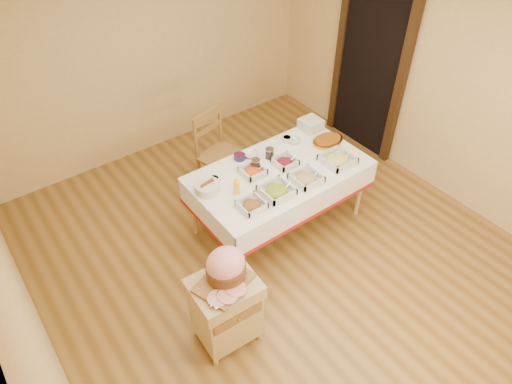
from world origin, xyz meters
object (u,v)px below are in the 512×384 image
(plate_stack, at_px, (311,124))
(preserve_jar_right, at_px, (270,154))
(ham_on_board, at_px, (226,268))
(bread_basket, at_px, (208,187))
(preserve_jar_left, at_px, (256,165))
(mustard_bottle, at_px, (237,186))
(brass_platter, at_px, (328,141))
(butcher_cart, at_px, (226,308))
(dining_table, at_px, (279,182))
(dining_chair, at_px, (219,154))

(plate_stack, bearing_deg, preserve_jar_right, -167.99)
(ham_on_board, relative_size, bread_basket, 1.82)
(preserve_jar_left, height_order, mustard_bottle, mustard_bottle)
(plate_stack, xyz_separation_m, brass_platter, (-0.03, -0.31, -0.04))
(butcher_cart, height_order, brass_platter, brass_platter)
(butcher_cart, relative_size, plate_stack, 3.35)
(bread_basket, bearing_deg, mustard_bottle, -42.58)
(dining_table, bearing_deg, ham_on_board, -146.05)
(brass_platter, bearing_deg, butcher_cart, -155.20)
(dining_table, relative_size, preserve_jar_right, 15.71)
(butcher_cart, distance_m, preserve_jar_left, 1.52)
(dining_table, bearing_deg, dining_chair, 102.17)
(dining_table, relative_size, butcher_cart, 2.42)
(butcher_cart, height_order, preserve_jar_right, preserve_jar_right)
(dining_chair, relative_size, preserve_jar_right, 8.98)
(plate_stack, bearing_deg, dining_chair, 152.94)
(dining_chair, relative_size, mustard_bottle, 5.53)
(preserve_jar_left, relative_size, mustard_bottle, 0.62)
(ham_on_board, distance_m, preserve_jar_left, 1.42)
(preserve_jar_right, relative_size, bread_basket, 0.47)
(mustard_bottle, xyz_separation_m, plate_stack, (1.32, 0.41, -0.02))
(dining_chair, relative_size, plate_stack, 4.65)
(preserve_jar_right, height_order, mustard_bottle, mustard_bottle)
(butcher_cart, bearing_deg, ham_on_board, 38.05)
(preserve_jar_right, bearing_deg, dining_table, -100.60)
(dining_chair, distance_m, preserve_jar_right, 0.73)
(dining_table, xyz_separation_m, preserve_jar_left, (-0.19, 0.16, 0.21))
(dining_chair, xyz_separation_m, brass_platter, (0.92, -0.80, 0.25))
(dining_table, distance_m, preserve_jar_right, 0.32)
(mustard_bottle, bearing_deg, bread_basket, 137.42)
(preserve_jar_right, bearing_deg, dining_chair, 109.83)
(ham_on_board, height_order, mustard_bottle, ham_on_board)
(mustard_bottle, distance_m, plate_stack, 1.38)
(dining_chair, distance_m, brass_platter, 1.24)
(ham_on_board, height_order, preserve_jar_right, ham_on_board)
(preserve_jar_left, xyz_separation_m, brass_platter, (0.92, -0.09, -0.03))
(ham_on_board, xyz_separation_m, preserve_jar_right, (1.25, 1.04, -0.07))
(dining_chair, bearing_deg, brass_platter, -40.96)
(dining_chair, xyz_separation_m, ham_on_board, (-1.02, -1.68, 0.34))
(ham_on_board, distance_m, bread_basket, 1.07)
(ham_on_board, bearing_deg, plate_stack, 31.26)
(preserve_jar_right, height_order, bread_basket, preserve_jar_right)
(butcher_cart, relative_size, mustard_bottle, 3.99)
(dining_table, xyz_separation_m, bread_basket, (-0.77, 0.16, 0.21))
(dining_table, bearing_deg, butcher_cart, -145.89)
(butcher_cart, distance_m, mustard_bottle, 1.15)
(mustard_bottle, bearing_deg, ham_on_board, -129.71)
(dining_table, height_order, plate_stack, plate_stack)
(ham_on_board, distance_m, preserve_jar_right, 1.63)
(ham_on_board, bearing_deg, preserve_jar_right, 39.80)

